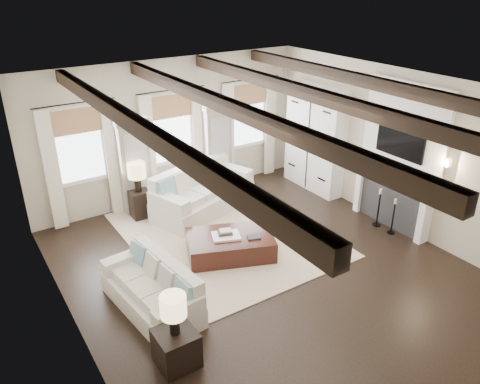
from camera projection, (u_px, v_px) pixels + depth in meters
ground at (268, 271)px, 8.32m from camera, size 7.50×7.50×0.00m
room_shell at (275, 149)px, 8.56m from camera, size 6.54×7.54×3.22m
area_rug at (224, 234)px, 9.48m from camera, size 3.55×4.30×0.02m
sofa_back at (201, 193)px, 10.33m from camera, size 2.55×1.73×1.00m
sofa_left at (154, 290)px, 7.31m from camera, size 1.04×1.94×0.80m
ottoman at (230, 245)px, 8.72m from camera, size 1.82×1.49×0.41m
tray at (226, 236)px, 8.59m from camera, size 0.60×0.54×0.04m
book_lower at (225, 233)px, 8.62m from camera, size 0.32×0.28×0.04m
book_upper at (226, 231)px, 8.62m from camera, size 0.27×0.24×0.03m
book_loose at (254, 237)px, 8.57m from camera, size 0.29×0.26×0.03m
side_table_front at (176, 348)px, 6.26m from camera, size 0.53×0.53×0.53m
lamp_front at (173, 308)px, 5.98m from camera, size 0.35×0.35×0.59m
side_table_back at (140, 204)px, 10.06m from camera, size 0.41×0.41×0.62m
lamp_back at (137, 172)px, 9.74m from camera, size 0.37×0.37×0.64m
candlestick_near at (393, 219)px, 9.41m from camera, size 0.16×0.16×0.77m
candlestick_far at (378, 211)px, 9.69m from camera, size 0.17×0.17×0.84m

